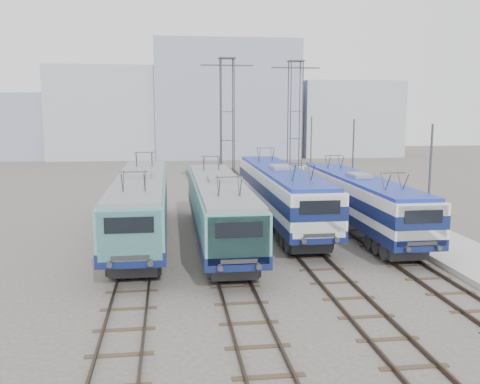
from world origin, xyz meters
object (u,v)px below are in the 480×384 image
Objects in this scene: locomotive_center_right at (281,191)px; mast_rear at (311,153)px; catenary_tower_west at (227,122)px; mast_mid at (353,166)px; locomotive_far_right at (359,198)px; catenary_tower_east at (295,121)px; locomotive_far_left at (141,202)px; mast_front at (429,190)px; locomotive_center_left at (219,206)px.

mast_rear is at bearing 68.55° from locomotive_center_right.
catenary_tower_west reaches higher than mast_mid.
locomotive_center_right is 2.70× the size of mast_rear.
catenary_tower_east reaches higher than locomotive_far_right.
mast_rear reaches higher than locomotive_center_right.
catenary_tower_east reaches higher than mast_mid.
catenary_tower_east is at bearing -136.40° from mast_rear.
catenary_tower_west is (6.75, 15.05, 4.30)m from locomotive_far_left.
locomotive_far_right is 2.49× the size of mast_mid.
catenary_tower_east is at bearing 52.15° from locomotive_far_left.
mast_mid is (0.00, 12.00, 0.00)m from mast_front.
mast_mid reaches higher than locomotive_center_right.
mast_rear is (8.60, 4.00, -3.14)m from catenary_tower_west.
catenary_tower_east is at bearing 73.29° from locomotive_center_right.
locomotive_center_right is 7.67m from mast_mid.
catenary_tower_west is 1.71× the size of mast_mid.
locomotive_far_right is at bearing -89.14° from catenary_tower_east.
mast_front is at bearing -90.00° from mast_rear.
locomotive_center_left is 9.16m from locomotive_far_right.
mast_front is (10.85, -3.65, 1.25)m from locomotive_center_left.
mast_rear reaches higher than locomotive_far_right.
locomotive_center_right is 2.70× the size of mast_front.
locomotive_far_right is at bearing -65.29° from catenary_tower_west.
catenary_tower_east is 1.71× the size of mast_front.
locomotive_center_left is at bearing 161.40° from mast_front.
locomotive_center_right is 5.16m from locomotive_far_right.
mast_front reaches higher than locomotive_center_left.
locomotive_center_left is 1.51× the size of catenary_tower_west.
locomotive_center_right is (9.00, 2.89, 0.06)m from locomotive_far_left.
mast_front is (8.60, -20.00, -3.14)m from catenary_tower_west.
catenary_tower_east is (4.25, 14.16, 4.24)m from locomotive_center_right.
catenary_tower_west reaches higher than mast_rear.
catenary_tower_west is 1.71× the size of mast_rear.
locomotive_center_right is at bearing -106.71° from catenary_tower_east.
mast_front reaches higher than locomotive_center_right.
catenary_tower_east is at bearing 90.86° from locomotive_far_right.
mast_rear is (6.35, 16.16, 1.10)m from locomotive_center_right.
locomotive_center_right reaches higher than locomotive_far_left.
locomotive_far_left is 1.57× the size of catenary_tower_east.
locomotive_center_left is at bearing -142.42° from mast_mid.
catenary_tower_east is (-0.25, 16.67, 4.42)m from locomotive_far_right.
catenary_tower_west reaches higher than locomotive_far_left.
mast_rear is at bearing 51.14° from locomotive_far_left.
mast_mid is at bearing 33.22° from locomotive_center_right.
mast_mid is at bearing -78.14° from catenary_tower_east.
mast_front and mast_rear have the same top height.
locomotive_center_left is 1.04× the size of locomotive_far_right.
mast_mid reaches higher than locomotive_center_left.
locomotive_far_left is 13.51m from locomotive_far_right.
locomotive_center_left is 23.09m from mast_rear.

